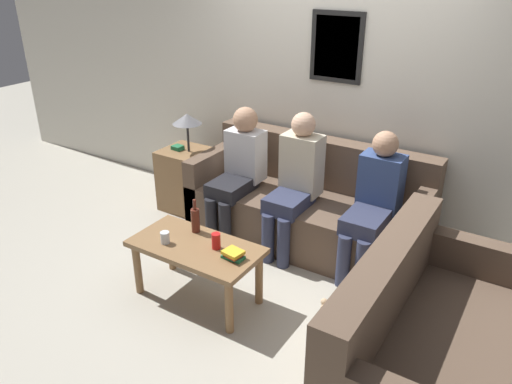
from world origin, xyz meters
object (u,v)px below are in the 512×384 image
(coffee_table, at_px, (196,253))
(person_right, at_px, (374,199))
(couch_side, at_px, (423,347))
(drinking_glass, at_px, (165,238))
(person_middle, at_px, (295,179))
(wine_bottle, at_px, (195,220))
(person_left, at_px, (238,167))
(teddy_bear, at_px, (329,324))
(couch_main, at_px, (308,208))

(coffee_table, relative_size, person_right, 0.84)
(couch_side, bearing_deg, drinking_glass, 92.87)
(person_middle, xyz_separation_m, person_right, (0.69, 0.05, -0.03))
(wine_bottle, distance_m, person_left, 0.91)
(wine_bottle, bearing_deg, drinking_glass, -108.25)
(person_right, bearing_deg, teddy_bear, -83.87)
(person_right, bearing_deg, couch_side, -56.06)
(person_right, bearing_deg, wine_bottle, -138.97)
(couch_main, distance_m, drinking_glass, 1.46)
(couch_side, height_order, teddy_bear, couch_side)
(person_left, xyz_separation_m, teddy_bear, (1.38, -0.95, -0.52))
(couch_main, bearing_deg, coffee_table, -103.60)
(couch_side, bearing_deg, coffee_table, 89.94)
(person_middle, xyz_separation_m, teddy_bear, (0.80, -0.96, -0.53))
(person_middle, bearing_deg, couch_main, 80.19)
(coffee_table, height_order, person_right, person_right)
(wine_bottle, bearing_deg, person_left, 102.50)
(couch_side, relative_size, coffee_table, 1.67)
(person_right, xyz_separation_m, teddy_bear, (0.11, -1.01, -0.50))
(person_left, distance_m, person_middle, 0.59)
(person_left, relative_size, person_middle, 0.97)
(coffee_table, bearing_deg, couch_main, 76.40)
(wine_bottle, distance_m, teddy_bear, 1.27)
(couch_main, relative_size, person_middle, 1.73)
(person_left, distance_m, person_right, 1.28)
(drinking_glass, bearing_deg, wine_bottle, 71.75)
(couch_main, distance_m, couch_side, 1.88)
(person_left, xyz_separation_m, person_right, (1.28, 0.06, -0.02))
(person_middle, bearing_deg, wine_bottle, -113.80)
(wine_bottle, bearing_deg, person_middle, 66.20)
(couch_main, bearing_deg, person_middle, -99.81)
(person_left, bearing_deg, coffee_table, -72.99)
(couch_main, height_order, wine_bottle, couch_main)
(drinking_glass, bearing_deg, couch_main, 69.24)
(couch_side, relative_size, teddy_bear, 4.95)
(wine_bottle, distance_m, person_middle, 0.98)
(person_left, xyz_separation_m, person_middle, (0.59, 0.01, 0.01))
(drinking_glass, height_order, teddy_bear, drinking_glass)
(wine_bottle, distance_m, person_right, 1.43)
(couch_main, height_order, couch_side, same)
(couch_main, bearing_deg, person_left, -161.30)
(teddy_bear, bearing_deg, drinking_glass, -171.68)
(wine_bottle, bearing_deg, coffee_table, -52.51)
(teddy_bear, bearing_deg, wine_bottle, 176.52)
(person_middle, bearing_deg, coffee_table, -104.33)
(couch_side, distance_m, person_left, 2.30)
(person_middle, bearing_deg, person_left, -179.38)
(person_right, relative_size, teddy_bear, 3.52)
(coffee_table, relative_size, person_left, 0.83)
(coffee_table, xyz_separation_m, person_left, (-0.32, 1.04, 0.26))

